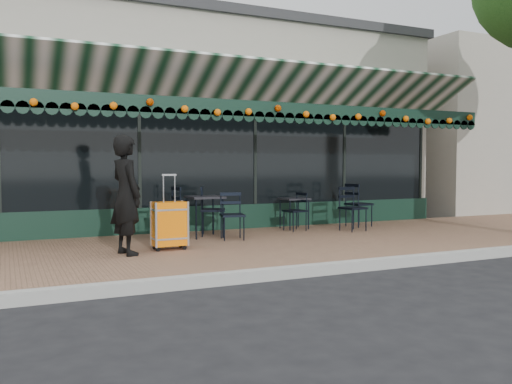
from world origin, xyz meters
name	(u,v)px	position (x,y,z in m)	size (l,w,h in m)	color
ground	(285,277)	(0.00, 0.00, 0.00)	(80.00, 80.00, 0.00)	black
sidewalk	(228,249)	(0.00, 2.00, 0.07)	(18.00, 4.00, 0.15)	brown
curb	(288,272)	(0.00, -0.08, 0.07)	(18.00, 0.16, 0.15)	#9E9E99
restaurant_building	(144,134)	(0.00, 7.84, 2.27)	(12.00, 9.60, 4.50)	#A0988B
neighbor_building_right	(498,139)	(13.00, 8.00, 2.40)	(12.00, 8.00, 4.80)	gray
woman	(126,195)	(-1.70, 1.75, 1.03)	(0.64, 0.42, 1.75)	black
suitcase	(169,225)	(-1.01, 1.93, 0.54)	(0.52, 0.30, 1.16)	orange
cafe_table_a	(294,201)	(2.07, 3.49, 0.72)	(0.51, 0.51, 0.63)	black
cafe_table_b	(205,200)	(-0.01, 3.09, 0.82)	(0.61, 0.61, 0.75)	black
chair_a_left	(295,211)	(1.93, 3.20, 0.54)	(0.39, 0.39, 0.78)	black
chair_a_right	(359,205)	(3.52, 3.27, 0.62)	(0.47, 0.47, 0.93)	black
chair_a_front	(353,209)	(2.96, 2.69, 0.60)	(0.45, 0.45, 0.89)	black
chair_b_left	(166,212)	(-0.71, 3.22, 0.62)	(0.47, 0.47, 0.94)	black
chair_b_right	(213,211)	(0.19, 3.21, 0.62)	(0.47, 0.47, 0.93)	black
chair_b_front	(232,216)	(0.31, 2.57, 0.57)	(0.42, 0.42, 0.84)	black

